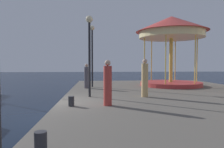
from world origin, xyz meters
TOP-DOWN VIEW (x-y plane):
  - ground_plane at (0.00, 0.00)m, footprint 120.00×120.00m
  - quay_dock at (6.14, 0.00)m, footprint 12.28×23.47m
  - carousel at (7.57, 6.28)m, footprint 5.53×5.53m
  - lamp_post_mid_promenade at (1.36, 1.17)m, footprint 0.36×0.36m
  - lamp_post_far_end at (1.42, 5.87)m, footprint 0.36×0.36m
  - bollard_south at (0.63, -5.59)m, footprint 0.24×0.24m
  - bollard_north at (0.69, -1.20)m, footprint 0.24×0.24m
  - person_mid_promenade at (2.16, -1.17)m, footprint 0.34×0.34m
  - person_by_the_water at (4.20, 0.92)m, footprint 0.34×0.34m
  - person_far_corner at (1.03, 5.10)m, footprint 0.34×0.34m

SIDE VIEW (x-z plane):
  - ground_plane at x=0.00m, z-range 0.00..0.00m
  - quay_dock at x=6.14m, z-range 0.00..0.80m
  - bollard_south at x=0.63m, z-range 0.80..1.20m
  - bollard_north at x=0.69m, z-range 0.80..1.20m
  - person_far_corner at x=1.03m, z-range 0.74..2.47m
  - person_mid_promenade at x=2.16m, z-range 0.74..2.60m
  - person_by_the_water at x=4.20m, z-range 0.74..2.71m
  - lamp_post_mid_promenade at x=1.36m, z-range 1.58..5.75m
  - lamp_post_far_end at x=1.42m, z-range 1.61..6.16m
  - carousel at x=7.57m, z-range 2.14..7.56m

